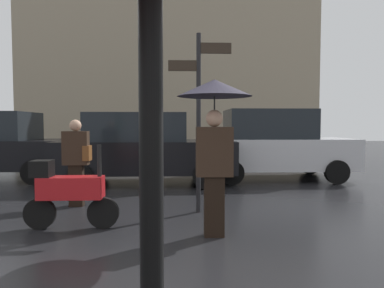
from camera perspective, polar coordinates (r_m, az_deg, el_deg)
The scene contains 7 objects.
pedestrian_with_umbrella at distance 4.71m, azimuth 3.69°, elevation 4.69°, with size 1.01×1.01×2.13m.
pedestrian_with_bag at distance 6.85m, azimuth -18.33°, elevation -2.08°, with size 0.50×0.24×1.62m.
parked_scooter at distance 5.44m, azimuth -19.61°, elevation -7.30°, with size 1.38×0.32×1.23m.
parked_car_left at distance 9.13m, azimuth -7.84°, elevation -0.62°, with size 4.52×1.97×1.83m.
parked_car_distant at distance 10.06m, azimuth 13.04°, elevation -0.06°, with size 4.19×2.05×1.95m.
street_signpost at distance 6.03m, azimuth 1.14°, elevation 6.40°, with size 1.08×0.08×3.09m.
building_block at distance 20.00m, azimuth -3.68°, elevation 18.38°, with size 15.43×3.19×13.56m, color gray.
Camera 1 is at (0.45, -2.45, 1.52)m, focal length 32.60 mm.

